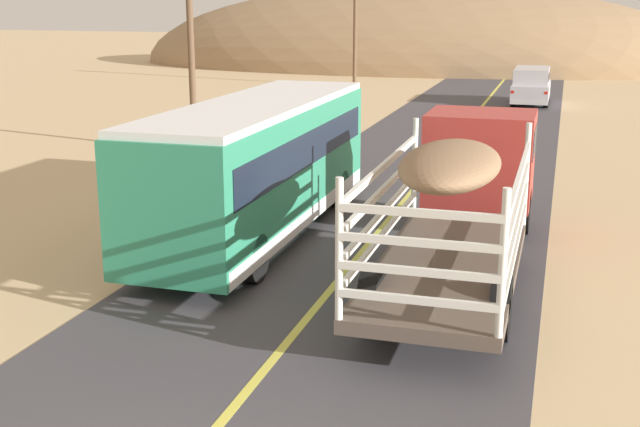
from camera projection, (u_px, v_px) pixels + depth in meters
name	position (u px, v px, depth m)	size (l,w,h in m)	color
livestock_truck	(469.00, 177.00, 17.80)	(2.53, 9.70, 3.02)	#B2332D
bus	(259.00, 164.00, 19.41)	(2.54, 10.00, 3.21)	#2D8C66
car_far	(531.00, 84.00, 43.77)	(1.90, 4.62, 1.93)	silver
power_pole_mid	(191.00, 42.00, 29.59)	(2.20, 0.24, 7.41)	brown
power_pole_far	(355.00, 17.00, 51.90)	(2.20, 0.24, 8.09)	brown
distant_hill	(414.00, 66.00, 68.49)	(47.82, 20.86, 13.37)	#957553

